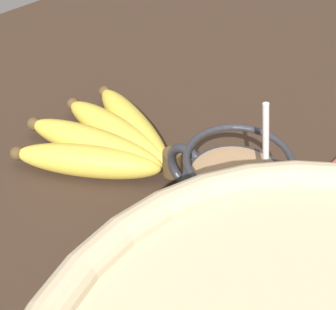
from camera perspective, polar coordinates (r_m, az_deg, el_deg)
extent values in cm
cube|color=#332319|center=(48.97, 5.10, -7.43)|extent=(111.78, 111.78, 2.66)
cylinder|color=#28282D|center=(43.54, 7.87, -6.26)|extent=(9.41, 9.41, 6.98)
cylinder|color=maroon|center=(43.71, 7.84, -6.47)|extent=(9.61, 9.61, 3.25)
torus|color=#28282D|center=(45.10, 2.43, -1.66)|extent=(5.36, 0.90, 5.36)
cylinder|color=#997551|center=(40.98, 8.32, -2.87)|extent=(8.21, 8.21, 0.40)
torus|color=#28282D|center=(39.49, 8.63, -0.56)|extent=(9.41, 9.41, 0.60)
cylinder|color=silver|center=(38.86, 11.84, -3.20)|extent=(2.87, 0.50, 14.38)
ellipsoid|color=silver|center=(44.45, 9.32, -9.06)|extent=(3.00, 2.00, 0.80)
cylinder|color=#4C381E|center=(48.48, 0.37, -1.06)|extent=(2.00, 2.00, 3.00)
ellipsoid|color=gold|center=(55.25, -4.35, 3.69)|extent=(16.39, 7.77, 3.48)
sphere|color=#4C381E|center=(61.31, -7.74, 7.64)|extent=(1.57, 1.57, 1.57)
ellipsoid|color=gold|center=(54.10, -6.65, 2.65)|extent=(16.07, 3.90, 3.60)
sphere|color=#4C381E|center=(59.36, -11.83, 5.91)|extent=(1.62, 1.62, 1.62)
ellipsoid|color=gold|center=(52.80, -8.90, 1.31)|extent=(17.19, 8.74, 3.67)
sphere|color=#4C381E|center=(57.27, -16.00, 3.65)|extent=(1.65, 1.65, 1.65)
ellipsoid|color=gold|center=(50.86, -9.71, -0.73)|extent=(15.14, 12.12, 3.56)
sphere|color=#4C381E|center=(53.67, -17.89, 0.19)|extent=(1.60, 1.60, 1.60)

